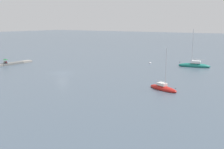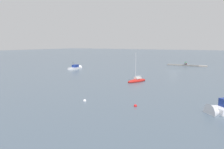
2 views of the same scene
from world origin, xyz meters
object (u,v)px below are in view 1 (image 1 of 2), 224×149
mooring_buoy_near (150,63)px  sailboat_teal_near (194,65)px  person_seated_maroon_left (6,62)px  sailboat_red_mid (163,88)px  umbrella_open_green (5,59)px  person_seated_grey_right (4,63)px

mooring_buoy_near → sailboat_teal_near: bearing=96.6°
person_seated_maroon_left → sailboat_teal_near: sailboat_teal_near is taller
person_seated_maroon_left → sailboat_red_mid: (1.84, 45.76, -0.48)m
person_seated_maroon_left → umbrella_open_green: 0.91m
sailboat_teal_near → sailboat_red_mid: bearing=175.9°
person_seated_grey_right → person_seated_maroon_left: bearing=172.3°
person_seated_maroon_left → umbrella_open_green: (0.29, 0.00, 0.87)m
person_seated_maroon_left → person_seated_grey_right: (0.56, -0.04, 0.00)m
sailboat_teal_near → sailboat_red_mid: sailboat_teal_near is taller
umbrella_open_green → sailboat_teal_near: sailboat_teal_near is taller
person_seated_maroon_left → sailboat_red_mid: sailboat_red_mid is taller
umbrella_open_green → sailboat_red_mid: bearing=88.1°
sailboat_teal_near → sailboat_red_mid: size_ratio=1.35×
person_seated_maroon_left → sailboat_teal_near: size_ratio=0.07×
person_seated_grey_right → sailboat_red_mid: size_ratio=0.10×
sailboat_teal_near → mooring_buoy_near: sailboat_teal_near is taller
umbrella_open_green → person_seated_maroon_left: bearing=-179.9°
person_seated_grey_right → sailboat_red_mid: sailboat_red_mid is taller
person_seated_grey_right → mooring_buoy_near: size_ratio=1.13×
umbrella_open_green → sailboat_teal_near: 49.61m
umbrella_open_green → mooring_buoy_near: size_ratio=2.17×
person_seated_grey_right → sailboat_red_mid: 45.82m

